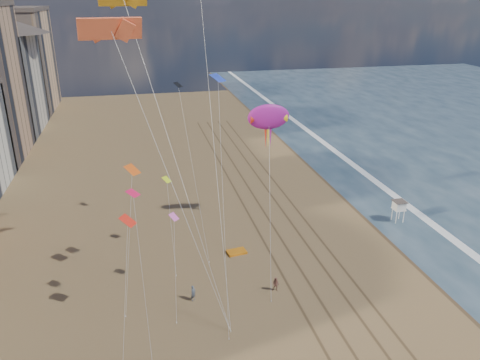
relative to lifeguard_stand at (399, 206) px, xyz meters
name	(u,v)px	position (x,y,z in m)	size (l,w,h in m)	color
wet_sand	(363,191)	(0.16, 10.98, -2.40)	(260.00, 260.00, 0.00)	#42301E
foam	(386,189)	(4.36, 10.98, -2.40)	(260.00, 260.00, 0.00)	white
tracks	(285,230)	(-16.29, 0.98, -2.39)	(7.68, 120.00, 0.01)	brown
lifeguard_stand	(399,206)	(0.00, 0.00, 0.00)	(1.72, 1.72, 3.11)	silver
grounded_kite	(237,252)	(-24.11, -3.56, -2.27)	(2.35, 1.50, 0.27)	orange
show_kite	(268,117)	(-18.14, 4.12, 12.66)	(5.02, 9.69, 23.44)	#A21892
kite_flyer_a	(193,293)	(-30.60, -12.00, -1.53)	(0.63, 0.41, 1.73)	#505A67
kite_flyer_b	(276,284)	(-21.69, -12.34, -1.57)	(0.80, 0.63, 1.65)	brown
small_kites	(159,161)	(-33.02, -7.43, 11.75)	(11.08, 21.51, 14.88)	#EF164F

